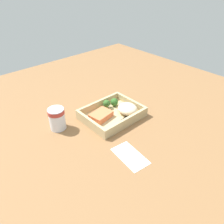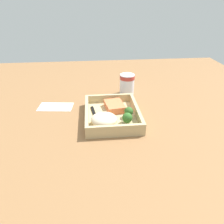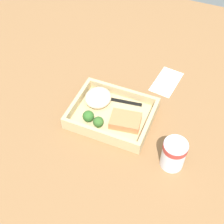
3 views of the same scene
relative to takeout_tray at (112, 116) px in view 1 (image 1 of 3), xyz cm
name	(u,v)px [view 1 (image 1 of 3)]	position (x,y,z in cm)	size (l,w,h in cm)	color
ground_plane	(112,119)	(0.00, 0.00, -1.60)	(160.00, 160.00, 2.00)	brown
takeout_tray	(112,116)	(0.00, 0.00, 0.00)	(25.37, 19.95, 1.20)	tan
tray_rim	(112,112)	(0.00, 0.00, 2.19)	(25.37, 19.95, 3.18)	tan
salmon_fillet	(101,115)	(-5.11, 1.53, 1.88)	(9.30, 6.78, 2.56)	#ED7446
mashed_potatoes	(127,109)	(6.31, -3.42, 2.74)	(8.54, 9.19, 4.28)	beige
broccoli_floret_1	(114,102)	(5.86, 4.86, 2.67)	(3.64, 3.64, 3.96)	#769A53
broccoli_floret_2	(107,104)	(1.98, 5.97, 2.98)	(3.34, 3.34, 4.16)	#7A9C55
fork	(124,119)	(1.48, -6.24, 0.82)	(15.88, 3.80, 0.44)	black
paper_cup	(57,118)	(-22.09, 9.18, 4.68)	(6.77, 6.77, 9.44)	white
receipt_slip	(130,156)	(-11.57, -22.53, -0.48)	(7.63, 13.91, 0.24)	white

